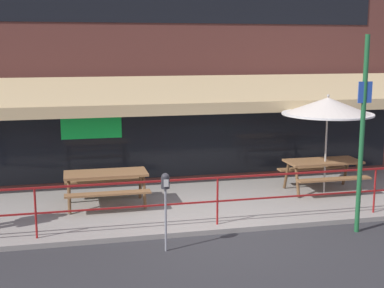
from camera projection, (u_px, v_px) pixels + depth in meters
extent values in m
plane|color=#2D2D30|center=(221.00, 234.00, 10.34)|extent=(120.00, 120.00, 0.00)
cube|color=gray|center=(197.00, 203.00, 12.25)|extent=(15.00, 4.00, 0.10)
cube|color=brown|center=(177.00, 55.00, 13.80)|extent=(15.00, 0.50, 6.74)
cube|color=black|center=(179.00, 133.00, 13.92)|extent=(12.00, 0.02, 2.30)
cube|color=#19D84C|center=(91.00, 125.00, 13.35)|extent=(1.50, 0.02, 0.70)
cube|color=tan|center=(184.00, 91.00, 13.19)|extent=(13.80, 0.92, 0.70)
cube|color=tan|center=(188.00, 109.00, 12.78)|extent=(13.80, 0.08, 0.28)
cube|color=black|center=(328.00, 104.00, 14.58)|extent=(0.04, 0.28, 0.04)
cube|color=black|center=(330.00, 111.00, 14.48)|extent=(0.18, 0.18, 0.28)
cube|color=beige|center=(330.00, 111.00, 14.48)|extent=(0.13, 0.19, 0.20)
cylinder|color=maroon|center=(36.00, 213.00, 9.76)|extent=(0.04, 0.04, 0.95)
cylinder|color=maroon|center=(217.00, 201.00, 10.52)|extent=(0.04, 0.04, 0.95)
cylinder|color=maroon|center=(375.00, 191.00, 11.29)|extent=(0.04, 0.04, 0.95)
cube|color=maroon|center=(218.00, 178.00, 10.44)|extent=(13.80, 0.04, 0.04)
cube|color=maroon|center=(217.00, 201.00, 10.52)|extent=(13.80, 0.03, 0.03)
cube|color=brown|center=(106.00, 173.00, 11.69)|extent=(1.80, 0.80, 0.05)
cube|color=brown|center=(108.00, 194.00, 11.19)|extent=(1.80, 0.26, 0.04)
cube|color=brown|center=(104.00, 180.00, 12.30)|extent=(1.80, 0.26, 0.04)
cylinder|color=brown|center=(144.00, 191.00, 11.63)|extent=(0.07, 0.30, 0.73)
cylinder|color=brown|center=(140.00, 184.00, 12.24)|extent=(0.07, 0.30, 0.73)
cylinder|color=brown|center=(69.00, 196.00, 11.28)|extent=(0.07, 0.30, 0.73)
cylinder|color=brown|center=(69.00, 188.00, 11.89)|extent=(0.07, 0.30, 0.73)
cube|color=brown|center=(323.00, 161.00, 12.91)|extent=(1.80, 0.80, 0.05)
cube|color=brown|center=(334.00, 179.00, 12.41)|extent=(1.80, 0.26, 0.04)
cube|color=brown|center=(312.00, 168.00, 13.52)|extent=(1.80, 0.26, 0.04)
cylinder|color=brown|center=(359.00, 178.00, 12.85)|extent=(0.07, 0.30, 0.73)
cylinder|color=brown|center=(346.00, 172.00, 13.46)|extent=(0.07, 0.30, 0.73)
cylinder|color=brown|center=(297.00, 181.00, 12.50)|extent=(0.07, 0.30, 0.73)
cylinder|color=brown|center=(287.00, 175.00, 13.11)|extent=(0.07, 0.30, 0.73)
cylinder|color=#B7B2A8|center=(326.00, 146.00, 12.74)|extent=(0.04, 0.04, 2.30)
cone|color=silver|center=(328.00, 106.00, 12.57)|extent=(2.10, 2.10, 0.40)
cylinder|color=white|center=(327.00, 114.00, 12.60)|extent=(2.14, 2.14, 0.04)
sphere|color=#B7B2A8|center=(328.00, 96.00, 12.52)|extent=(0.07, 0.07, 0.07)
cylinder|color=gray|center=(166.00, 220.00, 9.39)|extent=(0.04, 0.04, 1.15)
cylinder|color=#2D2D33|center=(165.00, 183.00, 9.27)|extent=(0.15, 0.15, 0.20)
sphere|color=#2D2D33|center=(165.00, 177.00, 9.25)|extent=(0.14, 0.14, 0.14)
cube|color=silver|center=(166.00, 183.00, 9.19)|extent=(0.08, 0.01, 0.13)
cylinder|color=#1E6033|center=(362.00, 136.00, 10.15)|extent=(0.09, 0.09, 3.80)
cube|color=blue|center=(365.00, 92.00, 9.98)|extent=(0.28, 0.02, 0.40)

